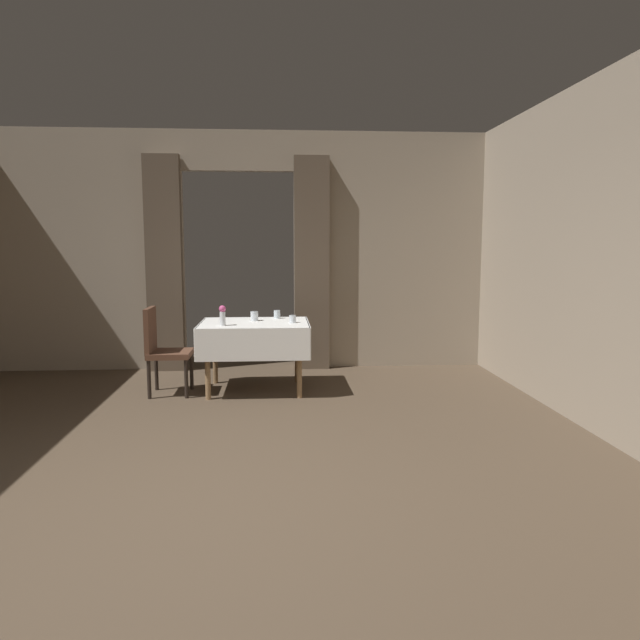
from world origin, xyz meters
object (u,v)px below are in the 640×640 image
object	(u,v)px
flower_vase_mid	(223,315)
chair_mid_left	(162,346)
dining_table_mid	(255,333)
glass_mid_d	(293,319)
glass_mid_b	(277,314)
glass_mid_c	(254,316)

from	to	relation	value
flower_vase_mid	chair_mid_left	bearing A→B (deg)	169.00
dining_table_mid	glass_mid_d	distance (m)	0.44
flower_vase_mid	dining_table_mid	bearing A→B (deg)	36.66
glass_mid_b	glass_mid_c	size ratio (longest dim) A/B	0.90
glass_mid_b	flower_vase_mid	bearing A→B (deg)	-134.86
dining_table_mid	glass_mid_b	size ratio (longest dim) A/B	12.53
flower_vase_mid	glass_mid_d	distance (m)	0.75
flower_vase_mid	glass_mid_d	world-z (taller)	flower_vase_mid
glass_mid_d	flower_vase_mid	bearing A→B (deg)	-167.04
dining_table_mid	glass_mid_c	bearing A→B (deg)	92.54
glass_mid_c	glass_mid_d	xyz separation A→B (m)	(0.42, -0.20, -0.01)
chair_mid_left	glass_mid_c	size ratio (longest dim) A/B	8.95
dining_table_mid	chair_mid_left	distance (m)	0.99
dining_table_mid	chair_mid_left	bearing A→B (deg)	-173.49
glass_mid_c	flower_vase_mid	bearing A→B (deg)	-130.07
glass_mid_c	glass_mid_d	size ratio (longest dim) A/B	1.25
dining_table_mid	glass_mid_c	world-z (taller)	glass_mid_c
chair_mid_left	glass_mid_c	xyz separation A→B (m)	(0.97, 0.25, 0.29)
glass_mid_d	glass_mid_c	bearing A→B (deg)	153.84
chair_mid_left	glass_mid_b	bearing A→B (deg)	19.85
chair_mid_left	flower_vase_mid	bearing A→B (deg)	-11.00
glass_mid_b	glass_mid_d	size ratio (longest dim) A/B	1.13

